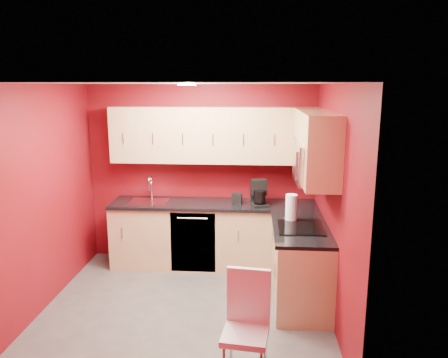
# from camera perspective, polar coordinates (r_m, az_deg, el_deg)

# --- Properties ---
(floor) EXTENTS (3.20, 3.20, 0.00)m
(floor) POSITION_cam_1_polar(r_m,az_deg,el_deg) (5.22, -4.91, -16.25)
(floor) COLOR #54514E
(floor) RESTS_ON ground
(ceiling) EXTENTS (3.20, 3.20, 0.00)m
(ceiling) POSITION_cam_1_polar(r_m,az_deg,el_deg) (4.60, -5.48, 12.33)
(ceiling) COLOR white
(ceiling) RESTS_ON wall_back
(wall_back) EXTENTS (3.20, 0.00, 3.20)m
(wall_back) POSITION_cam_1_polar(r_m,az_deg,el_deg) (6.21, -2.95, 0.69)
(wall_back) COLOR maroon
(wall_back) RESTS_ON floor
(wall_front) EXTENTS (3.20, 0.00, 3.20)m
(wall_front) POSITION_cam_1_polar(r_m,az_deg,el_deg) (3.36, -9.35, -9.48)
(wall_front) COLOR maroon
(wall_front) RESTS_ON floor
(wall_left) EXTENTS (0.00, 3.00, 3.00)m
(wall_left) POSITION_cam_1_polar(r_m,az_deg,el_deg) (5.26, -22.66, -2.35)
(wall_left) COLOR maroon
(wall_left) RESTS_ON floor
(wall_right) EXTENTS (0.00, 3.00, 3.00)m
(wall_right) POSITION_cam_1_polar(r_m,az_deg,el_deg) (4.77, 14.17, -3.18)
(wall_right) COLOR maroon
(wall_right) RESTS_ON floor
(base_cabinets_back) EXTENTS (2.80, 0.60, 0.87)m
(base_cabinets_back) POSITION_cam_1_polar(r_m,az_deg,el_deg) (6.11, -1.34, -7.41)
(base_cabinets_back) COLOR tan
(base_cabinets_back) RESTS_ON floor
(base_cabinets_right) EXTENTS (0.60, 1.30, 0.87)m
(base_cabinets_right) POSITION_cam_1_polar(r_m,az_deg,el_deg) (5.23, 9.93, -11.07)
(base_cabinets_right) COLOR tan
(base_cabinets_right) RESTS_ON floor
(countertop_back) EXTENTS (2.80, 0.63, 0.04)m
(countertop_back) POSITION_cam_1_polar(r_m,az_deg,el_deg) (5.96, -1.38, -3.33)
(countertop_back) COLOR black
(countertop_back) RESTS_ON base_cabinets_back
(countertop_right) EXTENTS (0.63, 1.27, 0.04)m
(countertop_right) POSITION_cam_1_polar(r_m,az_deg,el_deg) (5.05, 9.97, -6.39)
(countertop_right) COLOR black
(countertop_right) RESTS_ON base_cabinets_right
(upper_cabinets_back) EXTENTS (2.80, 0.35, 0.75)m
(upper_cabinets_back) POSITION_cam_1_polar(r_m,az_deg,el_deg) (5.92, -1.29, 5.78)
(upper_cabinets_back) COLOR tan
(upper_cabinets_back) RESTS_ON wall_back
(upper_cabinets_right) EXTENTS (0.35, 1.55, 0.75)m
(upper_cabinets_right) POSITION_cam_1_polar(r_m,az_deg,el_deg) (5.05, 11.74, 5.15)
(upper_cabinets_right) COLOR tan
(upper_cabinets_right) RESTS_ON wall_right
(microwave) EXTENTS (0.42, 0.76, 0.42)m
(microwave) POSITION_cam_1_polar(r_m,az_deg,el_deg) (4.85, 11.62, 2.15)
(microwave) COLOR silver
(microwave) RESTS_ON upper_cabinets_right
(cooktop) EXTENTS (0.50, 0.55, 0.01)m
(cooktop) POSITION_cam_1_polar(r_m,az_deg,el_deg) (5.01, 9.96, -6.24)
(cooktop) COLOR black
(cooktop) RESTS_ON countertop_right
(sink) EXTENTS (0.52, 0.42, 0.35)m
(sink) POSITION_cam_1_polar(r_m,az_deg,el_deg) (6.12, -9.79, -2.59)
(sink) COLOR silver
(sink) RESTS_ON countertop_back
(dishwasher_front) EXTENTS (0.60, 0.02, 0.82)m
(dishwasher_front) POSITION_cam_1_polar(r_m,az_deg,el_deg) (5.87, -4.07, -8.28)
(dishwasher_front) COLOR black
(dishwasher_front) RESTS_ON base_cabinets_back
(downlight) EXTENTS (0.20, 0.20, 0.01)m
(downlight) POSITION_cam_1_polar(r_m,az_deg,el_deg) (4.90, -4.88, 12.15)
(downlight) COLOR white
(downlight) RESTS_ON ceiling
(coffee_maker) EXTENTS (0.26, 0.32, 0.34)m
(coffee_maker) POSITION_cam_1_polar(r_m,az_deg,el_deg) (5.79, 4.72, -1.87)
(coffee_maker) COLOR black
(coffee_maker) RESTS_ON countertop_back
(napkin_holder) EXTENTS (0.14, 0.14, 0.14)m
(napkin_holder) POSITION_cam_1_polar(r_m,az_deg,el_deg) (5.90, 1.70, -2.60)
(napkin_holder) COLOR black
(napkin_holder) RESTS_ON countertop_back
(paper_towel) EXTENTS (0.19, 0.19, 0.32)m
(paper_towel) POSITION_cam_1_polar(r_m,az_deg,el_deg) (5.21, 8.77, -3.72)
(paper_towel) COLOR white
(paper_towel) RESTS_ON countertop_right
(dining_chair) EXTENTS (0.43, 0.44, 0.94)m
(dining_chair) POSITION_cam_1_polar(r_m,az_deg,el_deg) (3.89, 2.82, -18.94)
(dining_chair) COLOR silver
(dining_chair) RESTS_ON floor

